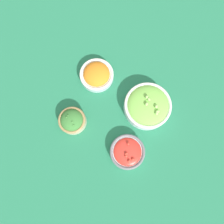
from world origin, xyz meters
name	(u,v)px	position (x,y,z in m)	size (l,w,h in m)	color
ground_plane	(112,113)	(0.00, 0.00, 0.00)	(3.00, 3.00, 0.00)	#23704C
bowl_broccoli	(72,120)	(0.11, 0.13, 0.03)	(0.12, 0.12, 0.08)	beige
bowl_cherry_tomatoes	(127,152)	(-0.15, 0.10, 0.03)	(0.15, 0.15, 0.06)	#B2C1CC
bowl_lettuce	(147,106)	(-0.11, -0.11, 0.04)	(0.20, 0.20, 0.09)	silver
bowl_carrots	(97,75)	(0.16, -0.10, 0.03)	(0.15, 0.15, 0.06)	#B2C1CC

